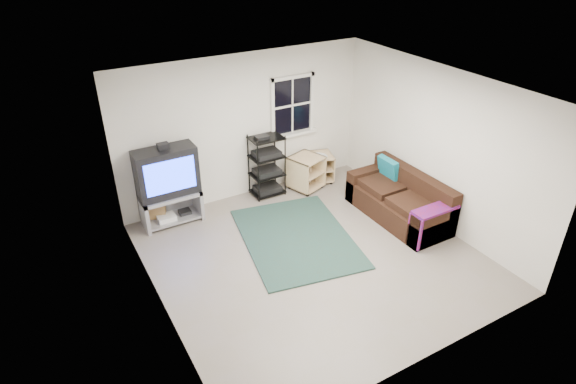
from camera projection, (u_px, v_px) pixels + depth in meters
room at (292, 109)px, 8.73m from camera, size 4.60×4.62×4.60m
tv_unit at (168, 180)px, 7.81m from camera, size 0.98×0.49×1.44m
av_rack at (267, 169)px, 8.77m from camera, size 0.59×0.43×1.18m
side_table_left at (304, 171)px, 9.06m from camera, size 0.70×0.70×0.65m
side_table_right at (318, 165)px, 9.34m from camera, size 0.62×0.62×0.58m
sofa at (400, 201)px, 8.17m from camera, size 0.84×1.90×0.87m
shag_rug at (297, 237)px, 7.74m from camera, size 2.03×2.52×0.03m
paper_bag at (157, 211)px, 8.09m from camera, size 0.33×0.27×0.41m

